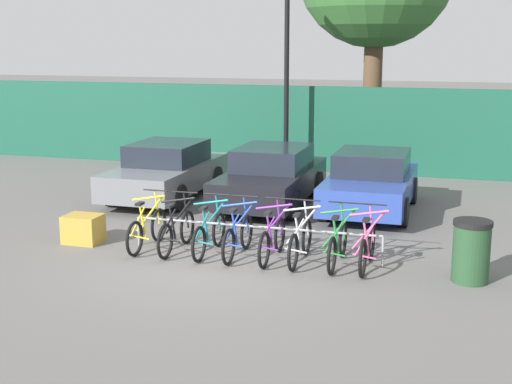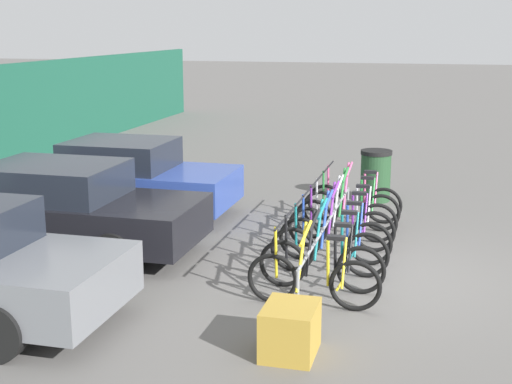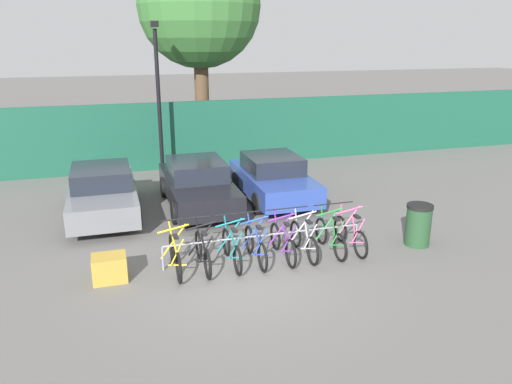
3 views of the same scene
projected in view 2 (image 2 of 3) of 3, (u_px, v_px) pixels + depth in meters
The scene contains 14 objects.
ground_plane at pixel (366, 275), 10.14m from camera, with size 120.00×120.00×0.00m, color #605E5B.
bike_rack at pixel (328, 225), 10.87m from camera, with size 4.71×0.04×0.57m.
bicycle_yellow at pixel (313, 278), 8.90m from camera, with size 0.68×1.71×1.05m.
bicycle_black at pixel (321, 263), 9.47m from camera, with size 0.68×1.71×1.05m.
bicycle_teal at pixel (329, 249), 10.08m from camera, with size 0.68×1.71×1.05m.
bicycle_blue at pixel (335, 238), 10.60m from camera, with size 0.68×1.71×1.05m.
bicycle_purple at pixel (341, 226), 11.22m from camera, with size 0.68×1.71×1.05m.
bicycle_silver at pixel (345, 218), 11.70m from camera, with size 0.68×1.71×1.05m.
bicycle_green at pixel (351, 208), 12.33m from camera, with size 0.68×1.71×1.05m.
bicycle_pink at pixel (354, 201), 12.82m from camera, with size 0.68×1.71×1.05m.
car_black at pixel (60, 208), 11.06m from camera, with size 1.91×4.35×1.40m.
car_blue at pixel (126, 178), 13.30m from camera, with size 1.91×4.04×1.40m.
trash_bin at pixel (376, 175), 14.36m from camera, with size 0.63×0.63×1.03m.
cargo_crate at pixel (290, 330), 7.63m from camera, with size 0.70×0.56×0.55m, color #B28C33.
Camera 2 is at (-9.70, -0.91, 3.45)m, focal length 50.00 mm.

